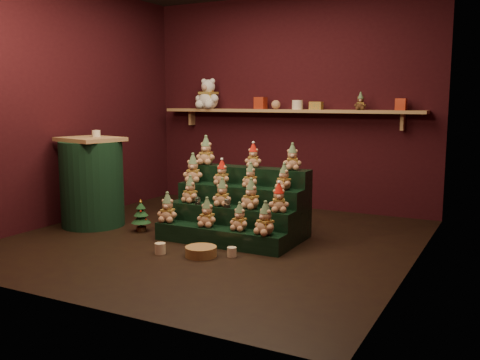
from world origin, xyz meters
The scene contains 41 objects.
ground centered at (0.00, 0.00, 0.00)m, with size 4.00×4.00×0.00m, color black.
back_wall centered at (0.00, 2.05, 1.40)m, with size 4.00×0.10×2.80m, color black.
front_wall centered at (0.00, -2.05, 1.40)m, with size 4.00×0.10×2.80m, color black.
left_wall centered at (-2.05, 0.00, 1.40)m, with size 0.10×4.00×2.80m, color black.
right_wall centered at (2.05, 0.00, 1.40)m, with size 0.10×4.00×2.80m, color black.
back_shelf centered at (0.00, 1.87, 1.29)m, with size 3.60×0.26×0.24m.
riser_tier_front centered at (0.16, -0.18, 0.09)m, with size 1.40×0.22×0.18m, color black.
riser_tier_midfront centered at (0.16, 0.04, 0.18)m, with size 1.40×0.22×0.36m, color black.
riser_tier_midback centered at (0.16, 0.26, 0.27)m, with size 1.40×0.22×0.54m, color black.
riser_tier_back centered at (0.16, 0.48, 0.36)m, with size 1.40×0.22×0.72m, color black.
teddy_0 centered at (-0.45, -0.19, 0.33)m, with size 0.22×0.19×0.30m, color tan, non-canonical shape.
teddy_1 centered at (0.03, -0.18, 0.32)m, with size 0.20×0.18×0.29m, color tan, non-canonical shape.
teddy_2 centered at (0.39, -0.17, 0.31)m, with size 0.19×0.17×0.27m, color tan, non-canonical shape.
teddy_3 centered at (0.68, -0.20, 0.33)m, with size 0.22×0.20×0.31m, color tan, non-canonical shape.
teddy_4 centered at (-0.32, 0.05, 0.50)m, with size 0.20×0.18×0.28m, color tan, non-canonical shape.
teddy_5 centered at (0.08, 0.04, 0.50)m, with size 0.20×0.18×0.28m, color tan, non-canonical shape.
teddy_6 centered at (0.41, 0.05, 0.51)m, with size 0.21×0.19×0.30m, color tan, non-canonical shape.
teddy_7 centered at (0.72, 0.04, 0.50)m, with size 0.20×0.18×0.28m, color tan, non-canonical shape.
teddy_8 centered at (-0.42, 0.28, 0.69)m, with size 0.22×0.20×0.31m, color tan, non-canonical shape.
teddy_9 centered at (-0.04, 0.25, 0.67)m, with size 0.19×0.17×0.26m, color tan, non-canonical shape.
teddy_10 centered at (0.31, 0.24, 0.67)m, with size 0.18×0.16×0.25m, color tan, non-canonical shape.
teddy_11 centered at (0.67, 0.27, 0.67)m, with size 0.19×0.17×0.26m, color tan, non-canonical shape.
teddy_12 centered at (-0.37, 0.47, 0.88)m, with size 0.22×0.20×0.31m, color tan, non-canonical shape.
teddy_13 centered at (0.22, 0.48, 0.85)m, with size 0.18×0.16×0.26m, color tan, non-canonical shape.
teddy_14 centered at (0.67, 0.48, 0.85)m, with size 0.19×0.17×0.27m, color tan, non-canonical shape.
snow_globe_a centered at (-0.18, -0.02, 0.40)m, with size 0.06×0.06×0.08m.
snow_globe_b centered at (0.17, -0.02, 0.41)m, with size 0.07×0.07×0.09m.
snow_globe_c centered at (0.62, -0.02, 0.40)m, with size 0.06×0.06×0.08m.
side_table centered at (-1.56, -0.10, 0.51)m, with size 0.77×0.71×1.02m.
table_ornament centered at (-1.56, 0.00, 1.06)m, with size 0.09×0.09×0.07m, color beige.
mini_christmas_tree centered at (-0.89, -0.07, 0.18)m, with size 0.21×0.21×0.36m.
mug_left centered at (-0.19, -0.69, 0.05)m, with size 0.10×0.10×0.10m, color beige.
mug_right centered at (0.46, -0.45, 0.04)m, with size 0.09×0.09×0.09m, color beige.
wicker_basket centered at (0.20, -0.58, 0.05)m, with size 0.29×0.29×0.09m, color olive.
white_bear centered at (-1.16, 1.84, 1.58)m, with size 0.37×0.34×0.52m, color white, non-canonical shape.
brown_bear centered at (1.01, 1.84, 1.42)m, with size 0.15×0.13×0.21m, color #472C17, non-canonical shape.
gift_tin_red_a centered at (-0.35, 1.85, 1.40)m, with size 0.14×0.14×0.16m, color #B0341B.
gift_tin_cream centered at (0.18, 1.85, 1.38)m, with size 0.14×0.14×0.12m, color beige.
gift_tin_red_b centered at (1.49, 1.85, 1.39)m, with size 0.12×0.12×0.14m, color #B0341B.
shelf_plush_ball centered at (-0.13, 1.85, 1.38)m, with size 0.12×0.12×0.12m, color tan.
scarf_gift_box centered at (0.43, 1.85, 1.37)m, with size 0.16×0.10×0.10m, color orange.
Camera 1 is at (2.75, -4.68, 1.44)m, focal length 40.00 mm.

